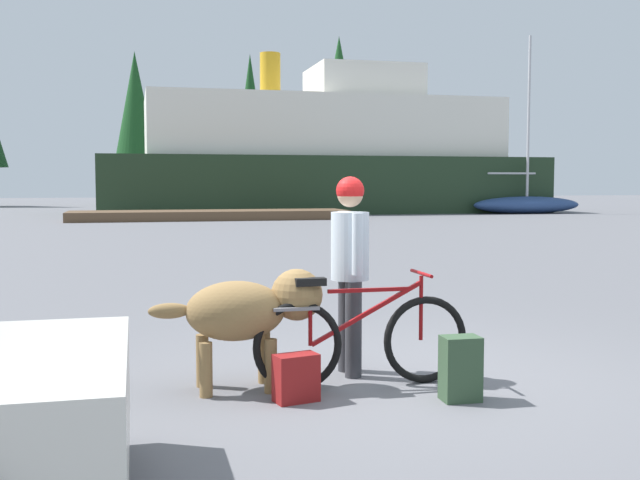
# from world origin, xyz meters

# --- Properties ---
(ground_plane) EXTENTS (160.00, 160.00, 0.00)m
(ground_plane) POSITION_xyz_m (0.00, 0.00, 0.00)
(ground_plane) COLOR slate
(bicycle) EXTENTS (1.76, 0.44, 0.91)m
(bicycle) POSITION_xyz_m (-0.31, -0.21, 0.38)
(bicycle) COLOR black
(bicycle) RESTS_ON ground_plane
(person_cyclist) EXTENTS (0.32, 0.53, 1.67)m
(person_cyclist) POSITION_xyz_m (-0.28, 0.21, 1.00)
(person_cyclist) COLOR #333338
(person_cyclist) RESTS_ON ground_plane
(dog) EXTENTS (1.36, 0.55, 0.94)m
(dog) POSITION_xyz_m (-1.18, -0.05, 0.63)
(dog) COLOR olive
(dog) RESTS_ON ground_plane
(backpack) EXTENTS (0.29, 0.21, 0.48)m
(backpack) POSITION_xyz_m (0.30, -0.74, 0.24)
(backpack) COLOR #334C33
(backpack) RESTS_ON ground_plane
(handbag_pannier) EXTENTS (0.35, 0.25, 0.35)m
(handbag_pannier) POSITION_xyz_m (-0.89, -0.48, 0.18)
(handbag_pannier) COLOR maroon
(handbag_pannier) RESTS_ON ground_plane
(dock_pier) EXTENTS (12.03, 2.95, 0.40)m
(dock_pier) POSITION_xyz_m (1.20, 27.54, 0.20)
(dock_pier) COLOR brown
(dock_pier) RESTS_ON ground_plane
(ferry_boat) EXTENTS (23.61, 8.55, 8.57)m
(ferry_boat) POSITION_xyz_m (8.16, 35.01, 3.00)
(ferry_boat) COLOR #1E331E
(ferry_boat) RESTS_ON ground_plane
(sailboat_moored) EXTENTS (6.01, 1.68, 9.19)m
(sailboat_moored) POSITION_xyz_m (17.97, 30.20, 0.54)
(sailboat_moored) COLOR navy
(sailboat_moored) RESTS_ON ground_plane
(pine_tree_center) EXTENTS (3.04, 3.04, 10.95)m
(pine_tree_center) POSITION_xyz_m (-1.82, 50.41, 6.94)
(pine_tree_center) COLOR #4C331E
(pine_tree_center) RESTS_ON ground_plane
(pine_tree_far_right) EXTENTS (3.73, 3.73, 12.24)m
(pine_tree_far_right) POSITION_xyz_m (12.63, 48.17, 7.45)
(pine_tree_far_right) COLOR #4C331E
(pine_tree_far_right) RESTS_ON ground_plane
(pine_tree_mid_back) EXTENTS (2.86, 2.86, 12.28)m
(pine_tree_mid_back) POSITION_xyz_m (7.51, 57.48, 7.32)
(pine_tree_mid_back) COLOR #4C331E
(pine_tree_mid_back) RESTS_ON ground_plane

